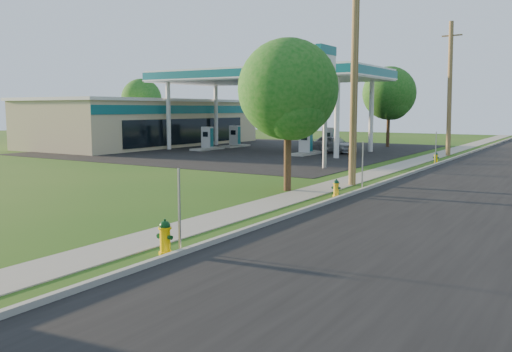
{
  "coord_description": "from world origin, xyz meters",
  "views": [
    {
      "loc": [
        8.44,
        -5.45,
        3.38
      ],
      "look_at": [
        0.0,
        8.0,
        1.4
      ],
      "focal_mm": 38.0,
      "sensor_mm": 36.0,
      "label": 1
    }
  ],
  "objects_px": {
    "fuel_pump_ne": "(306,145)",
    "utility_pole_mid": "(354,72)",
    "hydrant_far": "(436,158)",
    "fuel_pump_sw": "(235,139)",
    "hydrant_mid": "(336,188)",
    "tree_lot": "(390,95)",
    "fuel_pump_nw": "(207,141)",
    "tree_back": "(142,100)",
    "car_silver": "(333,144)",
    "fuel_pump_se": "(329,142)",
    "hydrant_near": "(165,237)",
    "price_pylon": "(326,71)",
    "utility_pole_far": "(450,89)",
    "tree_verge": "(289,93)"
  },
  "relations": [
    {
      "from": "fuel_pump_sw",
      "to": "tree_lot",
      "type": "bearing_deg",
      "value": 32.08
    },
    {
      "from": "tree_lot",
      "to": "hydrant_mid",
      "type": "bearing_deg",
      "value": -75.53
    },
    {
      "from": "price_pylon",
      "to": "hydrant_far",
      "type": "height_order",
      "value": "price_pylon"
    },
    {
      "from": "utility_pole_far",
      "to": "tree_verge",
      "type": "distance_m",
      "value": 21.08
    },
    {
      "from": "price_pylon",
      "to": "tree_back",
      "type": "bearing_deg",
      "value": 151.08
    },
    {
      "from": "utility_pole_far",
      "to": "fuel_pump_ne",
      "type": "height_order",
      "value": "utility_pole_far"
    },
    {
      "from": "fuel_pump_ne",
      "to": "hydrant_near",
      "type": "distance_m",
      "value": 27.86
    },
    {
      "from": "fuel_pump_nw",
      "to": "fuel_pump_ne",
      "type": "xyz_separation_m",
      "value": [
        9.0,
        0.0,
        0.0
      ]
    },
    {
      "from": "fuel_pump_sw",
      "to": "tree_lot",
      "type": "height_order",
      "value": "tree_lot"
    },
    {
      "from": "price_pylon",
      "to": "tree_lot",
      "type": "xyz_separation_m",
      "value": [
        -2.51,
        18.7,
        -0.9
      ]
    },
    {
      "from": "utility_pole_far",
      "to": "hydrant_far",
      "type": "bearing_deg",
      "value": -83.17
    },
    {
      "from": "hydrant_far",
      "to": "car_silver",
      "type": "bearing_deg",
      "value": 155.2
    },
    {
      "from": "price_pylon",
      "to": "fuel_pump_sw",
      "type": "bearing_deg",
      "value": 140.6
    },
    {
      "from": "hydrant_mid",
      "to": "tree_verge",
      "type": "bearing_deg",
      "value": 171.66
    },
    {
      "from": "tree_back",
      "to": "hydrant_near",
      "type": "distance_m",
      "value": 49.38
    },
    {
      "from": "fuel_pump_ne",
      "to": "car_silver",
      "type": "bearing_deg",
      "value": 71.4
    },
    {
      "from": "utility_pole_mid",
      "to": "fuel_pump_ne",
      "type": "height_order",
      "value": "utility_pole_mid"
    },
    {
      "from": "hydrant_far",
      "to": "hydrant_mid",
      "type": "bearing_deg",
      "value": -90.19
    },
    {
      "from": "fuel_pump_sw",
      "to": "hydrant_mid",
      "type": "height_order",
      "value": "fuel_pump_sw"
    },
    {
      "from": "tree_back",
      "to": "hydrant_far",
      "type": "xyz_separation_m",
      "value": [
        34.52,
        -10.22,
        -3.95
      ]
    },
    {
      "from": "hydrant_near",
      "to": "utility_pole_far",
      "type": "bearing_deg",
      "value": 91.28
    },
    {
      "from": "fuel_pump_nw",
      "to": "tree_verge",
      "type": "height_order",
      "value": "tree_verge"
    },
    {
      "from": "fuel_pump_ne",
      "to": "fuel_pump_sw",
      "type": "relative_size",
      "value": 1.0
    },
    {
      "from": "utility_pole_mid",
      "to": "fuel_pump_sw",
      "type": "height_order",
      "value": "utility_pole_mid"
    },
    {
      "from": "tree_verge",
      "to": "car_silver",
      "type": "distance_m",
      "value": 20.13
    },
    {
      "from": "tree_verge",
      "to": "utility_pole_far",
      "type": "bearing_deg",
      "value": 85.72
    },
    {
      "from": "fuel_pump_ne",
      "to": "fuel_pump_se",
      "type": "bearing_deg",
      "value": 90.0
    },
    {
      "from": "hydrant_far",
      "to": "car_silver",
      "type": "xyz_separation_m",
      "value": [
        -8.7,
        4.02,
        0.33
      ]
    },
    {
      "from": "fuel_pump_nw",
      "to": "hydrant_near",
      "type": "bearing_deg",
      "value": -54.58
    },
    {
      "from": "price_pylon",
      "to": "tree_back",
      "type": "height_order",
      "value": "price_pylon"
    },
    {
      "from": "fuel_pump_se",
      "to": "tree_back",
      "type": "distance_m",
      "value": 25.62
    },
    {
      "from": "utility_pole_mid",
      "to": "tree_lot",
      "type": "xyz_separation_m",
      "value": [
        -6.41,
        24.2,
        -0.42
      ]
    },
    {
      "from": "fuel_pump_ne",
      "to": "utility_pole_mid",
      "type": "bearing_deg",
      "value": -55.6
    },
    {
      "from": "utility_pole_far",
      "to": "hydrant_far",
      "type": "distance_m",
      "value": 7.69
    },
    {
      "from": "utility_pole_mid",
      "to": "hydrant_near",
      "type": "relative_size",
      "value": 11.68
    },
    {
      "from": "fuel_pump_nw",
      "to": "fuel_pump_sw",
      "type": "bearing_deg",
      "value": 90.0
    },
    {
      "from": "utility_pole_far",
      "to": "fuel_pump_sw",
      "type": "height_order",
      "value": "utility_pole_far"
    },
    {
      "from": "fuel_pump_ne",
      "to": "hydrant_far",
      "type": "bearing_deg",
      "value": -7.21
    },
    {
      "from": "fuel_pump_sw",
      "to": "price_pylon",
      "type": "distance_m",
      "value": 18.72
    },
    {
      "from": "tree_back",
      "to": "car_silver",
      "type": "relative_size",
      "value": 1.67
    },
    {
      "from": "hydrant_mid",
      "to": "car_silver",
      "type": "relative_size",
      "value": 0.17
    },
    {
      "from": "fuel_pump_se",
      "to": "tree_back",
      "type": "relative_size",
      "value": 0.48
    },
    {
      "from": "price_pylon",
      "to": "hydrant_near",
      "type": "xyz_separation_m",
      "value": [
        4.6,
        -18.65,
        -5.02
      ]
    },
    {
      "from": "utility_pole_mid",
      "to": "hydrant_mid",
      "type": "relative_size",
      "value": 14.21
    },
    {
      "from": "fuel_pump_sw",
      "to": "car_silver",
      "type": "xyz_separation_m",
      "value": [
        9.94,
        -1.2,
        -0.04
      ]
    },
    {
      "from": "fuel_pump_ne",
      "to": "fuel_pump_sw",
      "type": "xyz_separation_m",
      "value": [
        -9.0,
        4.0,
        0.0
      ]
    },
    {
      "from": "hydrant_mid",
      "to": "hydrant_far",
      "type": "bearing_deg",
      "value": 89.81
    },
    {
      "from": "fuel_pump_nw",
      "to": "hydrant_mid",
      "type": "xyz_separation_m",
      "value": [
        18.59,
        -16.33,
        -0.39
      ]
    },
    {
      "from": "fuel_pump_se",
      "to": "hydrant_far",
      "type": "xyz_separation_m",
      "value": [
        9.64,
        -5.22,
        -0.38
      ]
    },
    {
      "from": "utility_pole_mid",
      "to": "price_pylon",
      "type": "xyz_separation_m",
      "value": [
        -3.9,
        5.5,
        0.48
      ]
    }
  ]
}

